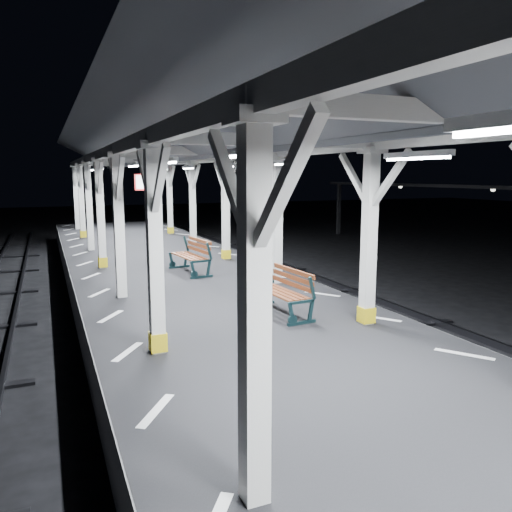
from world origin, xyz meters
TOP-DOWN VIEW (x-y plane):
  - ground at (0.00, 0.00)m, footprint 120.00×120.00m
  - platform at (0.00, 0.00)m, footprint 6.00×50.00m
  - hazard_stripes_left at (-2.45, 0.00)m, footprint 1.00×48.00m
  - hazard_stripes_right at (2.45, 0.00)m, footprint 1.00×48.00m
  - canopy at (0.00, -0.01)m, footprint 5.40×49.00m
  - bench_mid at (0.87, 3.26)m, footprint 0.76×1.74m
  - bench_far at (0.35, 8.23)m, footprint 0.86×1.87m

SIDE VIEW (x-z plane):
  - ground at x=0.00m, z-range 0.00..0.00m
  - platform at x=0.00m, z-range 0.00..1.00m
  - hazard_stripes_left at x=-2.45m, z-range 1.00..1.01m
  - hazard_stripes_right at x=2.45m, z-range 1.00..1.01m
  - bench_mid at x=0.87m, z-range 1.03..1.95m
  - bench_far at x=0.35m, z-range 1.03..2.02m
  - canopy at x=0.00m, z-range 2.23..6.88m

